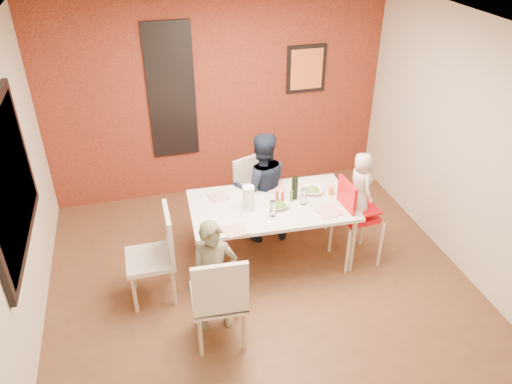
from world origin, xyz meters
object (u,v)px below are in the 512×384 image
object	(u,v)px
chair_far	(254,190)
dining_table	(272,209)
high_chair	(355,213)
chair_near	(219,297)
chair_left	(158,251)
wine_bottle	(295,188)
child_far	(261,187)
toddler	(361,185)
child_near	(215,277)
paper_towel_roll	(249,199)

from	to	relation	value
chair_far	dining_table	bearing A→B (deg)	-109.67
dining_table	high_chair	bearing A→B (deg)	-16.70
high_chair	dining_table	bearing A→B (deg)	69.22
chair_near	chair_left	xyz separation A→B (m)	(-0.47, 0.82, -0.01)
high_chair	wine_bottle	world-z (taller)	high_chair
child_far	wine_bottle	size ratio (longest dim) A/B	5.14
child_far	chair_left	bearing A→B (deg)	34.44
chair_far	toddler	world-z (taller)	toddler
dining_table	wine_bottle	bearing A→B (deg)	9.27
chair_left	wine_bottle	distance (m)	1.62
chair_far	high_chair	bearing A→B (deg)	-68.34
child_near	paper_towel_roll	xyz separation A→B (m)	(0.54, 0.82, 0.28)
chair_far	toddler	bearing A→B (deg)	-67.32
chair_left	child_near	size ratio (longest dim) A/B	0.86
chair_left	toddler	bearing A→B (deg)	90.94
dining_table	chair_far	distance (m)	0.71
chair_near	chair_far	size ratio (longest dim) A/B	1.13
chair_far	paper_towel_roll	bearing A→B (deg)	-130.38
chair_far	child_far	distance (m)	0.29
dining_table	paper_towel_roll	size ratio (longest dim) A/B	6.37
chair_near	child_near	size ratio (longest dim) A/B	0.88
chair_left	wine_bottle	bearing A→B (deg)	102.37
high_chair	wine_bottle	bearing A→B (deg)	58.85
dining_table	wine_bottle	size ratio (longest dim) A/B	6.79
dining_table	child_near	bearing A→B (deg)	-133.04
dining_table	high_chair	xyz separation A→B (m)	(0.88, -0.26, -0.04)
chair_left	child_near	distance (m)	0.74
child_far	paper_towel_roll	xyz separation A→B (m)	(-0.28, -0.50, 0.20)
dining_table	chair_far	world-z (taller)	chair_far
chair_near	paper_towel_roll	xyz separation A→B (m)	(0.54, 1.07, 0.30)
dining_table	child_far	bearing A→B (deg)	89.32
chair_far	chair_near	bearing A→B (deg)	-135.35
child_far	wine_bottle	bearing A→B (deg)	127.50
dining_table	toddler	xyz separation A→B (m)	(0.91, -0.26, 0.32)
child_near	wine_bottle	bearing A→B (deg)	41.08
child_near	wine_bottle	distance (m)	1.45
dining_table	toddler	size ratio (longest dim) A/B	2.46
high_chair	child_far	bearing A→B (deg)	46.50
dining_table	chair_near	distance (m)	1.39
chair_far	chair_left	distance (m)	1.60
chair_left	paper_towel_roll	bearing A→B (deg)	103.86
high_chair	chair_far	bearing A→B (deg)	39.35
dining_table	chair_left	size ratio (longest dim) A/B	1.77
chair_near	high_chair	distance (m)	1.90
chair_far	paper_towel_roll	xyz separation A→B (m)	(-0.25, -0.74, 0.37)
toddler	child_near	bearing A→B (deg)	104.85
chair_left	child_far	world-z (taller)	child_far
chair_far	toddler	distance (m)	1.42
child_far	toddler	distance (m)	1.19
chair_near	child_far	size ratio (longest dim) A/B	0.76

